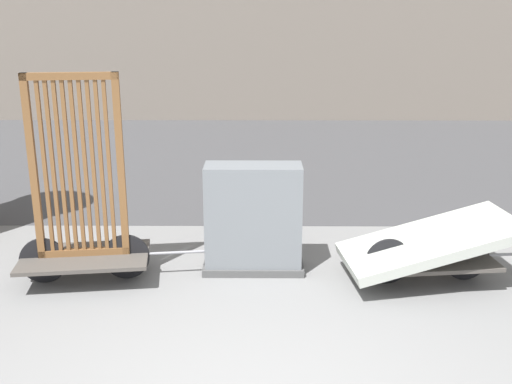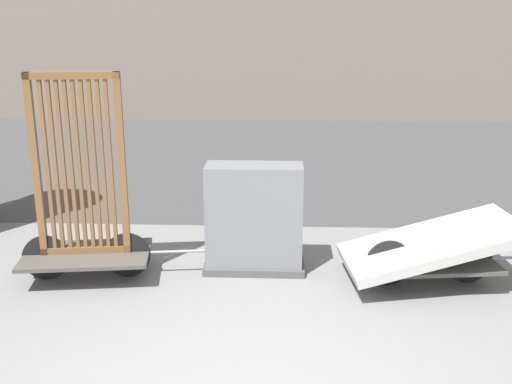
% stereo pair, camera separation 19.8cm
% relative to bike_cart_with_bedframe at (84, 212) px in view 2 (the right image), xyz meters
% --- Properties ---
extents(road_strip, '(56.00, 8.31, 0.01)m').
position_rel_bike_cart_with_bedframe_xyz_m(road_strip, '(1.77, 5.84, -0.72)').
color(road_strip, '#424244').
rests_on(road_strip, ground_plane).
extents(bike_cart_with_bedframe, '(2.03, 0.94, 2.14)m').
position_rel_bike_cart_with_bedframe_xyz_m(bike_cart_with_bedframe, '(0.00, 0.00, 0.00)').
color(bike_cart_with_bedframe, '#4C4742').
rests_on(bike_cart_with_bedframe, ground_plane).
extents(bike_cart_with_mattress, '(2.25, 1.13, 0.70)m').
position_rel_bike_cart_with_bedframe_xyz_m(bike_cart_with_mattress, '(3.54, -0.00, -0.33)').
color(bike_cart_with_mattress, '#4C4742').
rests_on(bike_cart_with_mattress, ground_plane).
extents(utility_cabinet, '(1.08, 0.47, 1.17)m').
position_rel_bike_cart_with_bedframe_xyz_m(utility_cabinet, '(1.73, 0.29, -0.18)').
color(utility_cabinet, '#4C4C4C').
rests_on(utility_cabinet, ground_plane).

